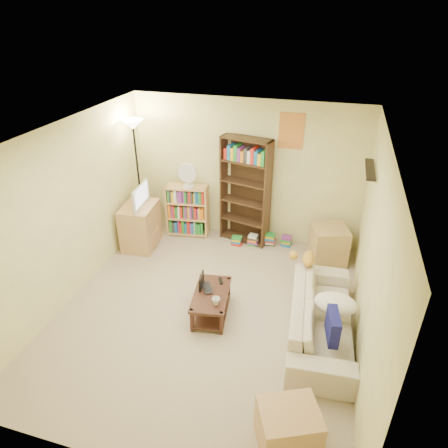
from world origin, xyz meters
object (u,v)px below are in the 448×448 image
at_px(television, 137,196).
at_px(tall_bookshelf, 245,189).
at_px(desk_fan, 188,175).
at_px(floor_lamp, 135,146).
at_px(tv_stand, 141,226).
at_px(tabby_cat, 306,258).
at_px(side_table, 328,244).
at_px(laptop, 210,287).
at_px(mug, 216,301).
at_px(end_cabinet, 288,428).
at_px(coffee_table, 211,301).
at_px(short_bookshelf, 188,211).
at_px(sofa, 321,317).

xyz_separation_m(television, tall_bookshelf, (1.70, 0.69, 0.03)).
xyz_separation_m(desk_fan, floor_lamp, (-0.84, -0.21, 0.52)).
xyz_separation_m(tv_stand, desk_fan, (0.71, 0.57, 0.81)).
distance_m(tv_stand, floor_lamp, 1.38).
relative_size(tabby_cat, side_table, 0.73).
xyz_separation_m(tabby_cat, laptop, (-1.21, -0.66, -0.28)).
bearing_deg(tv_stand, desk_fan, 33.36).
distance_m(mug, side_table, 2.41).
bearing_deg(desk_fan, tabby_cat, -28.60).
relative_size(mug, end_cabinet, 0.26).
bearing_deg(coffee_table, laptop, 104.95).
xyz_separation_m(television, short_bookshelf, (0.65, 0.61, -0.49)).
xyz_separation_m(laptop, floor_lamp, (-1.83, 1.66, 1.34)).
relative_size(tv_stand, side_table, 1.25).
xyz_separation_m(mug, tv_stand, (-1.88, 1.60, -0.03)).
height_order(tall_bookshelf, floor_lamp, floor_lamp).
distance_m(sofa, tv_stand, 3.50).
distance_m(laptop, end_cabinet, 2.14).
relative_size(tv_stand, short_bookshelf, 0.81).
bearing_deg(tv_stand, coffee_table, -44.13).
xyz_separation_m(mug, floor_lamp, (-2.01, 1.96, 1.30)).
xyz_separation_m(sofa, short_bookshelf, (-2.57, 1.99, 0.19)).
bearing_deg(sofa, short_bookshelf, 48.14).
distance_m(tabby_cat, coffee_table, 1.46).
xyz_separation_m(tall_bookshelf, side_table, (1.50, -0.28, -0.69)).
height_order(floor_lamp, side_table, floor_lamp).
xyz_separation_m(sofa, television, (-3.22, 1.38, 0.68)).
xyz_separation_m(tall_bookshelf, floor_lamp, (-1.84, -0.33, 0.71)).
bearing_deg(floor_lamp, end_cabinet, -46.58).
bearing_deg(tv_stand, laptop, -42.73).
bearing_deg(side_table, tabby_cat, -105.79).
bearing_deg(mug, sofa, 9.12).
distance_m(sofa, mug, 1.37).
relative_size(tabby_cat, mug, 3.18).
xyz_separation_m(mug, end_cabinet, (1.15, -1.38, -0.18)).
bearing_deg(tv_stand, mug, -45.78).
distance_m(sofa, short_bookshelf, 3.26).
xyz_separation_m(mug, tall_bookshelf, (-0.17, 2.29, 0.59)).
bearing_deg(desk_fan, sofa, -37.79).
xyz_separation_m(mug, desk_fan, (-1.17, 2.16, 0.78)).
distance_m(floor_lamp, side_table, 3.62).
relative_size(mug, side_table, 0.23).
height_order(tv_stand, floor_lamp, floor_lamp).
distance_m(coffee_table, end_cabinet, 2.03).
bearing_deg(floor_lamp, side_table, 0.92).
bearing_deg(short_bookshelf, floor_lamp, -170.13).
xyz_separation_m(television, floor_lamp, (-0.13, 0.36, 0.74)).
xyz_separation_m(coffee_table, desk_fan, (-1.04, 1.97, 0.97)).
height_order(desk_fan, end_cabinet, desk_fan).
bearing_deg(sofa, tall_bookshelf, 32.13).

